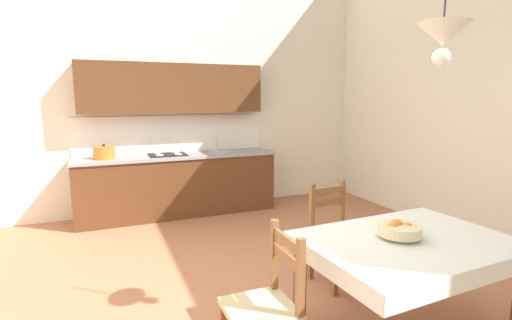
% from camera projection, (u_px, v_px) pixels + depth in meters
% --- Properties ---
extents(ground_plane, '(6.44, 6.69, 0.10)m').
position_uv_depth(ground_plane, '(264.00, 305.00, 3.29)').
color(ground_plane, '#AD6B4C').
extents(wall_back, '(6.44, 0.12, 4.12)m').
position_uv_depth(wall_back, '(181.00, 75.00, 5.77)').
color(wall_back, silver).
rests_on(wall_back, ground_plane).
extents(kitchen_cabinetry, '(2.86, 0.63, 2.20)m').
position_uv_depth(kitchen_cabinetry, '(177.00, 157.00, 5.60)').
color(kitchen_cabinetry, '#56331C').
rests_on(kitchen_cabinetry, ground_plane).
extents(dining_table, '(1.47, 1.09, 0.75)m').
position_uv_depth(dining_table, '(408.00, 255.00, 2.67)').
color(dining_table, brown).
rests_on(dining_table, ground_plane).
extents(dining_chair_tv_side, '(0.42, 0.42, 0.93)m').
position_uv_depth(dining_chair_tv_side, '(266.00, 306.00, 2.37)').
color(dining_chair_tv_side, '#D1BC89').
rests_on(dining_chair_tv_side, ground_plane).
extents(dining_chair_kitchen_side, '(0.46, 0.46, 0.93)m').
position_uv_depth(dining_chair_kitchen_side, '(336.00, 236.00, 3.57)').
color(dining_chair_kitchen_side, '#D1BC89').
rests_on(dining_chair_kitchen_side, ground_plane).
extents(fruit_bowl, '(0.30, 0.30, 0.12)m').
position_uv_depth(fruit_bowl, '(399.00, 230.00, 2.66)').
color(fruit_bowl, beige).
rests_on(fruit_bowl, dining_table).
extents(pendant_lamp, '(0.32, 0.32, 0.80)m').
position_uv_depth(pendant_lamp, '(443.00, 35.00, 2.34)').
color(pendant_lamp, black).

